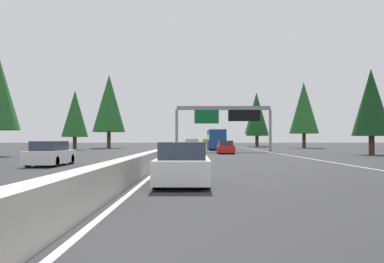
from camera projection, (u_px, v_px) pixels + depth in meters
name	position (u px, v px, depth m)	size (l,w,h in m)	color
ground_plane	(182.00, 149.00, 65.59)	(320.00, 320.00, 0.00)	#2D2D30
median_barrier	(184.00, 145.00, 85.59)	(180.00, 0.56, 0.90)	#ADAAA3
shoulder_stripe_right	(245.00, 148.00, 75.50)	(160.00, 0.16, 0.01)	silver
shoulder_stripe_median	(185.00, 148.00, 75.58)	(160.00, 0.16, 0.01)	silver
sign_gantry_overhead	(225.00, 115.00, 52.58)	(0.50, 12.68, 6.00)	gray
sedan_far_left	(183.00, 165.00, 13.88)	(4.40, 1.80, 1.47)	white
sedan_far_center	(225.00, 148.00, 44.87)	(4.40, 1.80, 1.47)	red
minivan_mid_left	(192.00, 144.00, 61.24)	(5.00, 1.95, 1.69)	silver
box_truck_mid_center	(220.00, 140.00, 114.68)	(8.50, 2.40, 2.95)	white
pickup_near_center	(206.00, 142.00, 127.81)	(5.60, 2.00, 1.86)	#AD931E
sedan_distant_b	(194.00, 143.00, 111.25)	(4.40, 1.80, 1.47)	white
bus_mid_right	(216.00, 139.00, 64.11)	(11.50, 2.55, 3.10)	#1E4793
oncoming_near	(51.00, 154.00, 24.00)	(4.40, 1.80, 1.47)	white
conifer_right_near	(371.00, 102.00, 41.28)	(3.94, 3.94, 8.95)	#4C3823
conifer_right_mid	(304.00, 108.00, 77.13)	(5.59, 5.59, 12.71)	#4C3823
conifer_right_far	(257.00, 116.00, 87.55)	(4.92, 4.92, 11.19)	#4C3823
conifer_right_distant	(256.00, 113.00, 104.84)	(6.19, 6.19, 14.06)	#4C3823
conifer_left_near	(75.00, 114.00, 61.19)	(4.02, 4.02, 9.13)	#4C3823
conifer_left_mid	(109.00, 103.00, 75.76)	(6.13, 6.13, 13.94)	#4C3823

